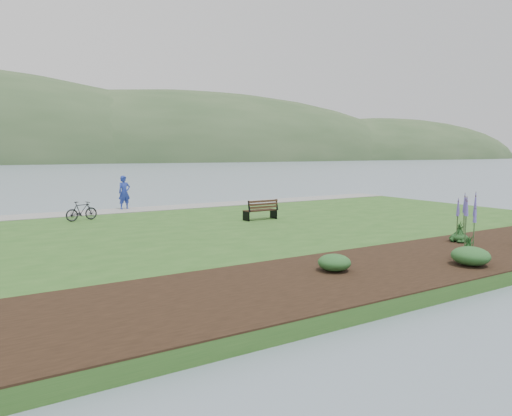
{
  "coord_description": "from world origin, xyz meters",
  "views": [
    {
      "loc": [
        -8.93,
        -18.91,
        3.65
      ],
      "look_at": [
        1.0,
        -2.23,
        1.3
      ],
      "focal_mm": 32.0,
      "sensor_mm": 36.0,
      "label": 1
    }
  ],
  "objects": [
    {
      "name": "ground",
      "position": [
        0.0,
        0.0,
        0.0
      ],
      "size": [
        600.0,
        600.0,
        0.0
      ],
      "primitive_type": "plane",
      "color": "slate",
      "rests_on": "ground"
    },
    {
      "name": "lawn",
      "position": [
        0.0,
        -2.0,
        0.2
      ],
      "size": [
        34.0,
        20.0,
        0.4
      ],
      "primitive_type": "cube",
      "color": "#29521D",
      "rests_on": "ground"
    },
    {
      "name": "shoreline_path",
      "position": [
        0.0,
        6.9,
        0.42
      ],
      "size": [
        34.0,
        2.2,
        0.03
      ],
      "primitive_type": "cube",
      "color": "gray",
      "rests_on": "lawn"
    },
    {
      "name": "garden_bed",
      "position": [
        3.0,
        -9.8,
        0.42
      ],
      "size": [
        24.0,
        4.4,
        0.04
      ],
      "primitive_type": "cube",
      "color": "black",
      "rests_on": "lawn"
    },
    {
      "name": "far_hillside",
      "position": [
        20.0,
        170.0,
        0.0
      ],
      "size": [
        580.0,
        80.0,
        38.0
      ],
      "primitive_type": null,
      "color": "#324D2B",
      "rests_on": "ground"
    },
    {
      "name": "park_bench",
      "position": [
        2.58,
        -0.09,
        0.91
      ],
      "size": [
        1.66,
        0.7,
        1.02
      ],
      "rotation": [
        0.0,
        0.0,
        0.02
      ],
      "color": "black",
      "rests_on": "lawn"
    },
    {
      "name": "person",
      "position": [
        -2.06,
        7.5,
        1.55
      ],
      "size": [
        0.92,
        0.71,
        2.29
      ],
      "primitive_type": "imported",
      "rotation": [
        0.0,
        0.0,
        0.18
      ],
      "color": "navy",
      "rests_on": "lawn"
    },
    {
      "name": "bicycle_b",
      "position": [
        -5.02,
        4.1,
        0.87
      ],
      "size": [
        0.86,
        1.63,
        0.94
      ],
      "primitive_type": "imported",
      "rotation": [
        0.0,
        0.0,
        1.85
      ],
      "color": "black",
      "rests_on": "lawn"
    },
    {
      "name": "echium_0",
      "position": [
        3.43,
        -10.64,
        1.34
      ],
      "size": [
        0.62,
        0.62,
        2.22
      ],
      "color": "#133515",
      "rests_on": "garden_bed"
    },
    {
      "name": "echium_1",
      "position": [
        5.78,
        -8.67,
        1.18
      ],
      "size": [
        0.62,
        0.62,
        1.85
      ],
      "color": "#133515",
      "rests_on": "garden_bed"
    },
    {
      "name": "shrub_0",
      "position": [
        -0.83,
        -9.52,
        0.67
      ],
      "size": [
        0.9,
        0.9,
        0.45
      ],
      "primitive_type": "ellipsoid",
      "color": "#1E4C21",
      "rests_on": "garden_bed"
    },
    {
      "name": "shrub_1",
      "position": [
        2.95,
        -11.04,
        0.71
      ],
      "size": [
        1.07,
        1.07,
        0.53
      ],
      "primitive_type": "ellipsoid",
      "color": "#1E4C21",
      "rests_on": "garden_bed"
    }
  ]
}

